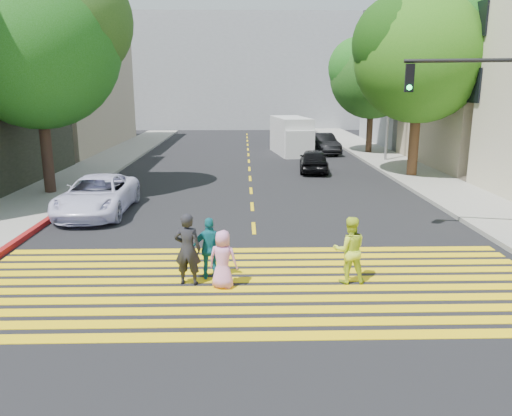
{
  "coord_description": "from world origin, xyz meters",
  "views": [
    {
      "loc": [
        -0.31,
        -9.49,
        4.43
      ],
      "look_at": [
        0.0,
        3.0,
        1.4
      ],
      "focal_mm": 35.0,
      "sensor_mm": 36.0,
      "label": 1
    }
  ],
  "objects_px": {
    "tree_right_near": "(422,50)",
    "silver_car": "(291,136)",
    "tree_right_far": "(374,71)",
    "pedestrian_extra": "(210,249)",
    "dark_car_near": "(314,160)",
    "traffic_signal": "(499,119)",
    "tree_left": "(38,36)",
    "pedestrian_woman": "(349,250)",
    "dark_car_parked": "(322,144)",
    "pedestrian_child": "(223,259)",
    "white_van": "(292,137)",
    "pedestrian_man": "(188,249)",
    "white_sedan": "(97,195)"
  },
  "relations": [
    {
      "from": "tree_right_near",
      "to": "dark_car_near",
      "type": "xyz_separation_m",
      "value": [
        -4.78,
        1.77,
        -5.54
      ]
    },
    {
      "from": "dark_car_near",
      "to": "traffic_signal",
      "type": "bearing_deg",
      "value": 110.66
    },
    {
      "from": "tree_right_near",
      "to": "pedestrian_woman",
      "type": "relative_size",
      "value": 5.8
    },
    {
      "from": "pedestrian_man",
      "to": "white_van",
      "type": "distance_m",
      "value": 23.38
    },
    {
      "from": "tree_right_far",
      "to": "tree_left",
      "type": "bearing_deg",
      "value": -142.32
    },
    {
      "from": "tree_left",
      "to": "tree_right_far",
      "type": "distance_m",
      "value": 21.03
    },
    {
      "from": "tree_right_near",
      "to": "pedestrian_child",
      "type": "distance_m",
      "value": 17.54
    },
    {
      "from": "tree_right_near",
      "to": "pedestrian_extra",
      "type": "relative_size",
      "value": 6.12
    },
    {
      "from": "tree_right_near",
      "to": "tree_right_far",
      "type": "distance_m",
      "value": 9.07
    },
    {
      "from": "dark_car_parked",
      "to": "pedestrian_man",
      "type": "bearing_deg",
      "value": -114.44
    },
    {
      "from": "pedestrian_extra",
      "to": "white_van",
      "type": "relative_size",
      "value": 0.28
    },
    {
      "from": "pedestrian_child",
      "to": "pedestrian_woman",
      "type": "bearing_deg",
      "value": -159.34
    },
    {
      "from": "white_van",
      "to": "tree_right_far",
      "type": "bearing_deg",
      "value": -8.88
    },
    {
      "from": "tree_left",
      "to": "silver_car",
      "type": "distance_m",
      "value": 23.18
    },
    {
      "from": "pedestrian_man",
      "to": "pedestrian_extra",
      "type": "distance_m",
      "value": 0.59
    },
    {
      "from": "pedestrian_woman",
      "to": "white_van",
      "type": "relative_size",
      "value": 0.29
    },
    {
      "from": "pedestrian_man",
      "to": "traffic_signal",
      "type": "distance_m",
      "value": 9.28
    },
    {
      "from": "white_sedan",
      "to": "silver_car",
      "type": "xyz_separation_m",
      "value": [
        9.04,
        22.34,
        -0.02
      ]
    },
    {
      "from": "dark_car_near",
      "to": "traffic_signal",
      "type": "xyz_separation_m",
      "value": [
        3.33,
        -12.59,
        2.93
      ]
    },
    {
      "from": "dark_car_parked",
      "to": "traffic_signal",
      "type": "xyz_separation_m",
      "value": [
        1.7,
        -20.16,
        2.87
      ]
    },
    {
      "from": "tree_right_far",
      "to": "pedestrian_extra",
      "type": "relative_size",
      "value": 5.4
    },
    {
      "from": "tree_left",
      "to": "tree_right_near",
      "type": "height_order",
      "value": "tree_left"
    },
    {
      "from": "white_van",
      "to": "pedestrian_extra",
      "type": "bearing_deg",
      "value": -107.81
    },
    {
      "from": "tree_right_far",
      "to": "dark_car_near",
      "type": "xyz_separation_m",
      "value": [
        -4.81,
        -7.27,
        -4.81
      ]
    },
    {
      "from": "tree_right_near",
      "to": "dark_car_near",
      "type": "relative_size",
      "value": 2.47
    },
    {
      "from": "dark_car_near",
      "to": "traffic_signal",
      "type": "height_order",
      "value": "traffic_signal"
    },
    {
      "from": "pedestrian_extra",
      "to": "silver_car",
      "type": "height_order",
      "value": "pedestrian_extra"
    },
    {
      "from": "white_van",
      "to": "tree_right_near",
      "type": "bearing_deg",
      "value": -67.71
    },
    {
      "from": "tree_right_near",
      "to": "pedestrian_extra",
      "type": "height_order",
      "value": "tree_right_near"
    },
    {
      "from": "tree_left",
      "to": "white_sedan",
      "type": "relative_size",
      "value": 1.96
    },
    {
      "from": "tree_left",
      "to": "silver_car",
      "type": "bearing_deg",
      "value": 58.16
    },
    {
      "from": "dark_car_near",
      "to": "silver_car",
      "type": "bearing_deg",
      "value": -84.3
    },
    {
      "from": "dark_car_near",
      "to": "tree_right_near",
      "type": "bearing_deg",
      "value": 165.55
    },
    {
      "from": "pedestrian_woman",
      "to": "dark_car_parked",
      "type": "bearing_deg",
      "value": -97.85
    },
    {
      "from": "tree_left",
      "to": "tree_right_near",
      "type": "xyz_separation_m",
      "value": [
        16.6,
        3.8,
        -0.22
      ]
    },
    {
      "from": "silver_car",
      "to": "tree_right_near",
      "type": "bearing_deg",
      "value": 103.7
    },
    {
      "from": "tree_left",
      "to": "pedestrian_man",
      "type": "xyz_separation_m",
      "value": [
        6.78,
        -9.98,
        -5.55
      ]
    },
    {
      "from": "tree_right_near",
      "to": "pedestrian_woman",
      "type": "height_order",
      "value": "tree_right_near"
    },
    {
      "from": "tree_left",
      "to": "dark_car_near",
      "type": "xyz_separation_m",
      "value": [
        11.81,
        5.57,
        -5.76
      ]
    },
    {
      "from": "tree_left",
      "to": "dark_car_parked",
      "type": "xyz_separation_m",
      "value": [
        13.44,
        13.13,
        -5.7
      ]
    },
    {
      "from": "tree_left",
      "to": "traffic_signal",
      "type": "distance_m",
      "value": 16.93
    },
    {
      "from": "white_van",
      "to": "pedestrian_child",
      "type": "bearing_deg",
      "value": -106.82
    },
    {
      "from": "tree_right_near",
      "to": "silver_car",
      "type": "xyz_separation_m",
      "value": [
        -4.75,
        15.28,
        -5.52
      ]
    },
    {
      "from": "tree_left",
      "to": "tree_right_far",
      "type": "height_order",
      "value": "tree_left"
    },
    {
      "from": "tree_left",
      "to": "pedestrian_woman",
      "type": "bearing_deg",
      "value": -43.5
    },
    {
      "from": "tree_right_far",
      "to": "white_van",
      "type": "xyz_separation_m",
      "value": [
        -5.3,
        0.11,
        -4.27
      ]
    },
    {
      "from": "silver_car",
      "to": "white_van",
      "type": "relative_size",
      "value": 0.83
    },
    {
      "from": "tree_right_near",
      "to": "white_van",
      "type": "xyz_separation_m",
      "value": [
        -5.27,
        9.16,
        -5.01
      ]
    },
    {
      "from": "white_van",
      "to": "traffic_signal",
      "type": "xyz_separation_m",
      "value": [
        3.82,
        -19.98,
        2.4
      ]
    },
    {
      "from": "tree_left",
      "to": "white_van",
      "type": "height_order",
      "value": "tree_left"
    }
  ]
}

